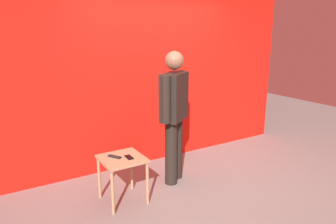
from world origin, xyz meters
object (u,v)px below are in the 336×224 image
object	(u,v)px
side_table	(122,165)
cell_phone	(129,157)
tv_remote	(115,157)
standing_person	(174,111)

from	to	relation	value
side_table	cell_phone	bearing A→B (deg)	-33.11
cell_phone	side_table	bearing A→B (deg)	148.61
side_table	cell_phone	xyz separation A→B (m)	(0.07, -0.05, 0.10)
side_table	tv_remote	size ratio (longest dim) A/B	3.33
tv_remote	cell_phone	bearing A→B (deg)	-64.80
side_table	tv_remote	world-z (taller)	tv_remote
standing_person	tv_remote	size ratio (longest dim) A/B	10.45
side_table	standing_person	bearing A→B (deg)	10.25
cell_phone	tv_remote	world-z (taller)	tv_remote
side_table	cell_phone	size ratio (longest dim) A/B	3.93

